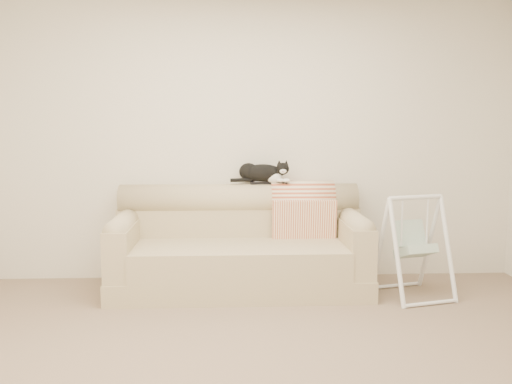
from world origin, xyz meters
TOP-DOWN VIEW (x-y plane):
  - ground_plane at (0.00, 0.00)m, footprint 5.00×5.00m
  - room_shell at (0.00, 0.00)m, footprint 5.04×4.04m
  - sofa at (-0.09, 1.62)m, footprint 2.20×0.93m
  - remote_a at (0.10, 1.87)m, footprint 0.19×0.07m
  - remote_b at (0.27, 1.84)m, footprint 0.18×0.09m
  - tuxedo_cat at (0.13, 1.87)m, footprint 0.54×0.26m
  - throw_blanket at (0.49, 1.84)m, footprint 0.57×0.38m
  - baby_swing at (1.36, 1.31)m, footprint 0.65×0.67m

SIDE VIEW (x-z plane):
  - ground_plane at x=0.00m, z-range 0.00..0.00m
  - sofa at x=-0.09m, z-range -0.10..0.80m
  - baby_swing at x=1.36m, z-range 0.00..0.86m
  - throw_blanket at x=0.49m, z-range 0.44..1.01m
  - remote_b at x=0.27m, z-range 0.90..0.92m
  - remote_a at x=0.10m, z-range 0.90..0.92m
  - tuxedo_cat at x=0.13m, z-range 0.89..1.11m
  - room_shell at x=0.00m, z-range 0.23..2.83m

